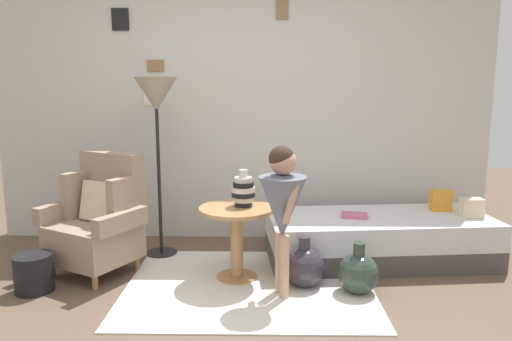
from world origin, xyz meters
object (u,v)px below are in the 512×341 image
at_px(daybed, 378,238).
at_px(person_child, 283,202).
at_px(magazine_basket, 34,273).
at_px(demijohn_near, 304,267).
at_px(demijohn_far, 358,273).
at_px(floor_lamp, 156,103).
at_px(armchair, 100,219).
at_px(side_table, 237,228).
at_px(vase_striped, 243,191).
at_px(book_on_daybed, 354,215).

distance_m(daybed, person_child, 1.25).
xyz_separation_m(daybed, magazine_basket, (-2.71, -0.68, -0.06)).
distance_m(demijohn_near, demijohn_far, 0.40).
xyz_separation_m(floor_lamp, demijohn_near, (1.23, -0.69, -1.20)).
bearing_deg(magazine_basket, armchair, 47.72).
distance_m(armchair, person_child, 1.56).
height_order(side_table, vase_striped, vase_striped).
height_order(vase_striped, magazine_basket, vase_striped).
relative_size(person_child, book_on_daybed, 5.02).
height_order(person_child, book_on_daybed, person_child).
distance_m(daybed, side_table, 1.30).
distance_m(vase_striped, person_child, 0.46).
bearing_deg(demijohn_far, vase_striped, 160.46).
distance_m(demijohn_far, magazine_basket, 2.40).
relative_size(vase_striped, book_on_daybed, 1.32).
height_order(side_table, demijohn_far, side_table).
relative_size(vase_striped, magazine_basket, 1.03).
xyz_separation_m(daybed, person_child, (-0.87, -0.74, 0.50)).
relative_size(armchair, book_on_daybed, 4.41).
bearing_deg(person_child, vase_striped, 129.13).
relative_size(floor_lamp, book_on_daybed, 7.18).
bearing_deg(armchair, demijohn_far, -11.37).
bearing_deg(demijohn_far, demijohn_near, 163.46).
xyz_separation_m(floor_lamp, person_child, (1.06, -0.86, -0.66)).
height_order(vase_striped, floor_lamp, floor_lamp).
height_order(side_table, floor_lamp, floor_lamp).
height_order(daybed, vase_striped, vase_striped).
height_order(book_on_daybed, magazine_basket, book_on_daybed).
bearing_deg(person_child, floor_lamp, 140.76).
height_order(floor_lamp, demijohn_far, floor_lamp).
distance_m(vase_striped, magazine_basket, 1.67).
bearing_deg(armchair, vase_striped, -5.11).
relative_size(daybed, person_child, 1.78).
relative_size(vase_striped, person_child, 0.26).
height_order(vase_striped, demijohn_near, vase_striped).
xyz_separation_m(person_child, magazine_basket, (-1.84, 0.05, -0.56)).
relative_size(book_on_daybed, magazine_basket, 0.79).
bearing_deg(floor_lamp, armchair, -135.57).
bearing_deg(demijohn_far, magazine_basket, -179.99).
distance_m(armchair, floor_lamp, 1.08).
xyz_separation_m(side_table, vase_striped, (0.05, 0.04, 0.29)).
bearing_deg(side_table, floor_lamp, 142.65).
distance_m(armchair, magazine_basket, 0.63).
bearing_deg(demijohn_near, demijohn_far, -16.54).
xyz_separation_m(floor_lamp, demijohn_far, (1.62, -0.81, -1.21)).
xyz_separation_m(armchair, book_on_daybed, (2.11, 0.24, -0.02)).
relative_size(floor_lamp, magazine_basket, 5.64).
bearing_deg(book_on_daybed, person_child, -132.49).
bearing_deg(demijohn_near, magazine_basket, -176.72).
bearing_deg(side_table, person_child, -42.86).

